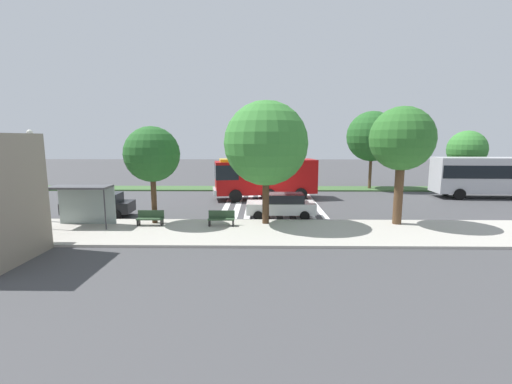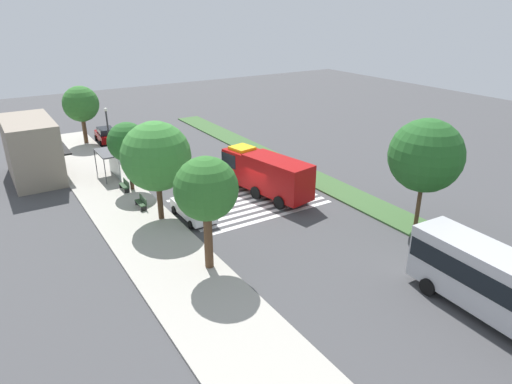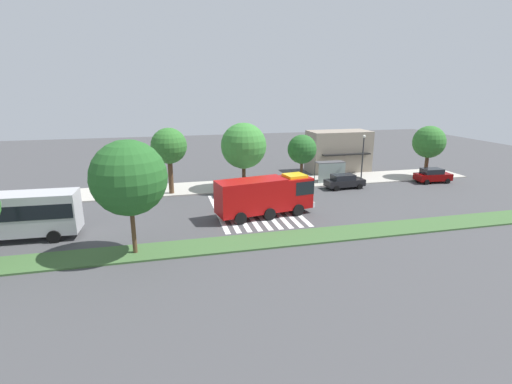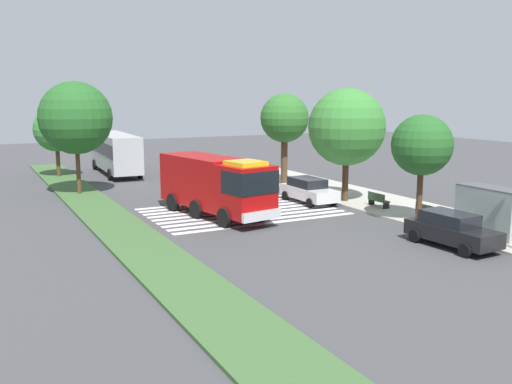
{
  "view_description": "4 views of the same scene",
  "coord_description": "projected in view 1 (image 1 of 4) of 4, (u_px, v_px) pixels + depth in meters",
  "views": [
    {
      "loc": [
        0.72,
        28.63,
        5.43
      ],
      "look_at": [
        1.12,
        1.08,
        1.11
      ],
      "focal_mm": 24.33,
      "sensor_mm": 36.0,
      "label": 1
    },
    {
      "loc": [
        -30.09,
        18.03,
        15.38
      ],
      "look_at": [
        -1.32,
        0.01,
        1.27
      ],
      "focal_mm": 32.0,
      "sensor_mm": 36.0,
      "label": 2
    },
    {
      "loc": [
        -8.52,
        -34.55,
        11.55
      ],
      "look_at": [
        0.42,
        1.64,
        1.28
      ],
      "focal_mm": 27.03,
      "sensor_mm": 36.0,
      "label": 3
    },
    {
      "loc": [
        30.69,
        -14.99,
        7.18
      ],
      "look_at": [
        -0.31,
        1.07,
        1.12
      ],
      "focal_mm": 39.25,
      "sensor_mm": 36.0,
      "label": 4
    }
  ],
  "objects": [
    {
      "name": "street_lamp",
      "position": [
        33.0,
        167.0,
        21.8
      ],
      "size": [
        0.36,
        0.36,
        5.79
      ],
      "color": "#2D2D30",
      "rests_on": "sidewalk"
    },
    {
      "name": "crosswalk",
      "position": [
        271.0,
        203.0,
        29.11
      ],
      "size": [
        7.65,
        11.64,
        0.01
      ],
      "color": "silver",
      "rests_on": "ground_plane"
    },
    {
      "name": "bench_near_shelter",
      "position": [
        150.0,
        218.0,
        21.15
      ],
      "size": [
        1.6,
        0.5,
        0.9
      ],
      "color": "#2D472D",
      "rests_on": "sidewalk"
    },
    {
      "name": "ground_plane",
      "position": [
        270.0,
        203.0,
        29.12
      ],
      "size": [
        120.0,
        120.0,
        0.0
      ],
      "primitive_type": "plane",
      "color": "#424244"
    },
    {
      "name": "sidewalk_tree_far_west",
      "position": [
        402.0,
        140.0,
        20.8
      ],
      "size": [
        3.84,
        3.84,
        7.17
      ],
      "color": "#513823",
      "rests_on": "sidewalk"
    },
    {
      "name": "median_tree_far_west",
      "position": [
        467.0,
        149.0,
        36.03
      ],
      "size": [
        3.87,
        3.87,
        6.05
      ],
      "color": "#513823",
      "rests_on": "median_strip"
    },
    {
      "name": "bench_west_of_shelter",
      "position": [
        221.0,
        218.0,
        21.09
      ],
      "size": [
        1.6,
        0.5,
        0.9
      ],
      "color": "#2D472D",
      "rests_on": "sidewalk"
    },
    {
      "name": "median_tree_west",
      "position": [
        372.0,
        136.0,
        35.97
      ],
      "size": [
        5.18,
        5.18,
        8.03
      ],
      "color": "#513823",
      "rests_on": "median_strip"
    },
    {
      "name": "parked_car_west",
      "position": [
        282.0,
        205.0,
        23.77
      ],
      "size": [
        4.67,
        2.1,
        1.66
      ],
      "rotation": [
        0.0,
        0.0,
        0.01
      ],
      "color": "silver",
      "rests_on": "ground_plane"
    },
    {
      "name": "sidewalk",
      "position": [
        273.0,
        232.0,
        19.95
      ],
      "size": [
        60.0,
        5.6,
        0.14
      ],
      "primitive_type": "cube",
      "color": "#ADA89E",
      "rests_on": "ground_plane"
    },
    {
      "name": "parked_car_mid",
      "position": [
        99.0,
        205.0,
        23.95
      ],
      "size": [
        4.66,
        2.17,
        1.66
      ],
      "rotation": [
        0.0,
        0.0,
        0.05
      ],
      "color": "black",
      "rests_on": "ground_plane"
    },
    {
      "name": "sidewalk_tree_west",
      "position": [
        266.0,
        144.0,
        20.96
      ],
      "size": [
        5.12,
        5.12,
        7.52
      ],
      "color": "#47301E",
      "rests_on": "sidewalk"
    },
    {
      "name": "transit_bus",
      "position": [
        498.0,
        174.0,
        31.35
      ],
      "size": [
        11.2,
        3.19,
        3.67
      ],
      "rotation": [
        0.0,
        0.0,
        3.1
      ],
      "color": "#B2B2B7",
      "rests_on": "ground_plane"
    },
    {
      "name": "fire_truck",
      "position": [
        262.0,
        177.0,
        30.77
      ],
      "size": [
        9.41,
        4.11,
        3.62
      ],
      "rotation": [
        0.0,
        0.0,
        0.18
      ],
      "color": "#A50C0C",
      "rests_on": "ground_plane"
    },
    {
      "name": "bus_stop_shelter",
      "position": [
        84.0,
        197.0,
        20.99
      ],
      "size": [
        3.5,
        1.4,
        2.46
      ],
      "color": "#4C4C51",
      "rests_on": "sidewalk"
    },
    {
      "name": "sidewalk_tree_center",
      "position": [
        152.0,
        155.0,
        21.16
      ],
      "size": [
        3.39,
        3.39,
        6.0
      ],
      "color": "#47301E",
      "rests_on": "sidewalk"
    },
    {
      "name": "median_strip",
      "position": [
        268.0,
        189.0,
        36.98
      ],
      "size": [
        60.0,
        3.0,
        0.14
      ],
      "primitive_type": "cube",
      "color": "#3D6033",
      "rests_on": "ground_plane"
    }
  ]
}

